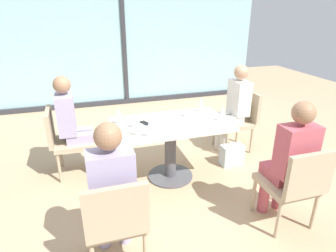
# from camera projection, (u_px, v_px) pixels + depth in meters

# --- Properties ---
(ground_plane) EXTENTS (12.00, 12.00, 0.00)m
(ground_plane) POSITION_uv_depth(u_px,v_px,m) (170.00, 176.00, 3.66)
(ground_plane) COLOR tan
(window_wall_backdrop) EXTENTS (5.85, 0.10, 2.70)m
(window_wall_backdrop) POSITION_uv_depth(u_px,v_px,m) (124.00, 47.00, 6.02)
(window_wall_backdrop) COLOR #8EB7BC
(window_wall_backdrop) RESTS_ON ground_plane
(dining_table_main) EXTENTS (1.36, 0.80, 0.73)m
(dining_table_main) POSITION_uv_depth(u_px,v_px,m) (170.00, 137.00, 3.46)
(dining_table_main) COLOR silver
(dining_table_main) RESTS_ON ground_plane
(chair_far_right) EXTENTS (0.50, 0.46, 0.87)m
(chair_far_right) POSITION_uv_depth(u_px,v_px,m) (240.00, 117.00, 4.22)
(chair_far_right) COLOR tan
(chair_far_right) RESTS_ON ground_plane
(chair_front_right) EXTENTS (0.46, 0.50, 0.87)m
(chair_front_right) POSITION_uv_depth(u_px,v_px,m) (295.00, 183.00, 2.65)
(chair_front_right) COLOR tan
(chair_front_right) RESTS_ON ground_plane
(chair_far_left) EXTENTS (0.50, 0.46, 0.87)m
(chair_far_left) POSITION_uv_depth(u_px,v_px,m) (65.00, 138.00, 3.55)
(chair_far_left) COLOR tan
(chair_far_left) RESTS_ON ground_plane
(chair_front_left) EXTENTS (0.46, 0.50, 0.87)m
(chair_front_left) POSITION_uv_depth(u_px,v_px,m) (116.00, 218.00, 2.20)
(chair_front_left) COLOR tan
(chair_front_left) RESTS_ON ground_plane
(person_far_right) EXTENTS (0.39, 0.34, 1.26)m
(person_far_right) POSITION_uv_depth(u_px,v_px,m) (235.00, 105.00, 4.11)
(person_far_right) COLOR silver
(person_far_right) RESTS_ON ground_plane
(person_front_right) EXTENTS (0.34, 0.39, 1.26)m
(person_front_right) POSITION_uv_depth(u_px,v_px,m) (290.00, 157.00, 2.67)
(person_front_right) COLOR #B24C56
(person_front_right) RESTS_ON ground_plane
(person_far_left) EXTENTS (0.39, 0.34, 1.26)m
(person_far_left) POSITION_uv_depth(u_px,v_px,m) (72.00, 121.00, 3.51)
(person_far_left) COLOR #9E93B7
(person_far_left) RESTS_ON ground_plane
(person_front_left) EXTENTS (0.34, 0.39, 1.26)m
(person_front_left) POSITION_uv_depth(u_px,v_px,m) (112.00, 188.00, 2.22)
(person_front_left) COLOR #9E93B7
(person_front_left) RESTS_ON ground_plane
(wine_glass_0) EXTENTS (0.07, 0.07, 0.18)m
(wine_glass_0) POSITION_uv_depth(u_px,v_px,m) (118.00, 113.00, 3.31)
(wine_glass_0) COLOR silver
(wine_glass_0) RESTS_ON dining_table_main
(wine_glass_1) EXTENTS (0.07, 0.07, 0.18)m
(wine_glass_1) POSITION_uv_depth(u_px,v_px,m) (137.00, 124.00, 2.99)
(wine_glass_1) COLOR silver
(wine_glass_1) RESTS_ON dining_table_main
(wine_glass_2) EXTENTS (0.07, 0.07, 0.18)m
(wine_glass_2) POSITION_uv_depth(u_px,v_px,m) (134.00, 117.00, 3.20)
(wine_glass_2) COLOR silver
(wine_glass_2) RESTS_ON dining_table_main
(wine_glass_3) EXTENTS (0.07, 0.07, 0.18)m
(wine_glass_3) POSITION_uv_depth(u_px,v_px,m) (201.00, 102.00, 3.69)
(wine_glass_3) COLOR silver
(wine_glass_3) RESTS_ON dining_table_main
(wine_glass_4) EXTENTS (0.07, 0.07, 0.18)m
(wine_glass_4) POSITION_uv_depth(u_px,v_px,m) (223.00, 111.00, 3.38)
(wine_glass_4) COLOR silver
(wine_glass_4) RESTS_ON dining_table_main
(wine_glass_5) EXTENTS (0.07, 0.07, 0.18)m
(wine_glass_5) POSITION_uv_depth(u_px,v_px,m) (150.00, 125.00, 2.96)
(wine_glass_5) COLOR silver
(wine_glass_5) RESTS_ON dining_table_main
(coffee_cup) EXTENTS (0.08, 0.08, 0.09)m
(coffee_cup) POSITION_uv_depth(u_px,v_px,m) (187.00, 114.00, 3.54)
(coffee_cup) COLOR white
(coffee_cup) RESTS_ON dining_table_main
(cell_phone_on_table) EXTENTS (0.12, 0.16, 0.01)m
(cell_phone_on_table) POSITION_uv_depth(u_px,v_px,m) (145.00, 123.00, 3.37)
(cell_phone_on_table) COLOR black
(cell_phone_on_table) RESTS_ON dining_table_main
(handbag_0) EXTENTS (0.31, 0.18, 0.28)m
(handbag_0) POSITION_uv_depth(u_px,v_px,m) (232.00, 155.00, 3.90)
(handbag_0) COLOR silver
(handbag_0) RESTS_ON ground_plane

